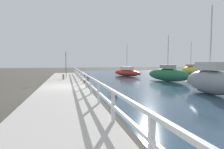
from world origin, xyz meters
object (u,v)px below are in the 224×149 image
object	(u,v)px
mooring_bollard	(63,77)
sailboat_gray	(209,80)
dock_lamp	(66,59)
sailboat_green	(168,74)
sailboat_red	(127,72)
sailboat_yellow	(190,70)

from	to	relation	value
mooring_bollard	sailboat_gray	world-z (taller)	sailboat_gray
dock_lamp	sailboat_green	xyz separation A→B (m)	(10.88, -4.66, -1.68)
dock_lamp	sailboat_green	distance (m)	11.96
sailboat_red	sailboat_yellow	bearing A→B (deg)	-18.50
dock_lamp	sailboat_yellow	world-z (taller)	sailboat_yellow
dock_lamp	sailboat_gray	bearing A→B (deg)	-53.46
mooring_bollard	sailboat_red	size ratio (longest dim) A/B	0.11
dock_lamp	sailboat_red	world-z (taller)	sailboat_red
mooring_bollard	sailboat_gray	size ratio (longest dim) A/B	0.11
dock_lamp	sailboat_gray	distance (m)	15.41
dock_lamp	mooring_bollard	bearing A→B (deg)	-97.47
sailboat_gray	mooring_bollard	bearing A→B (deg)	136.15
mooring_bollard	sailboat_gray	bearing A→B (deg)	-46.97
sailboat_yellow	sailboat_red	distance (m)	12.35
sailboat_gray	sailboat_yellow	bearing A→B (deg)	57.31
mooring_bollard	sailboat_yellow	distance (m)	22.67
sailboat_yellow	sailboat_gray	xyz separation A→B (m)	(-12.20, -16.92, 0.14)
mooring_bollard	sailboat_yellow	xyz separation A→B (m)	(21.62, 6.82, 0.21)
mooring_bollard	sailboat_green	distance (m)	11.44
dock_lamp	sailboat_red	bearing A→B (deg)	21.58
sailboat_red	mooring_bollard	bearing A→B (deg)	-171.39
dock_lamp	sailboat_red	xyz separation A→B (m)	(9.02, 3.57, -1.87)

